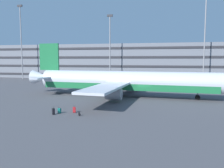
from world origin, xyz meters
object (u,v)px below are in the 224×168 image
at_px(backpack_orange, 80,114).
at_px(suitcase_silver, 53,111).
at_px(suitcase_scuffed, 59,111).
at_px(suitcase_black, 74,110).
at_px(airliner, 124,82).

bearing_deg(backpack_orange, suitcase_silver, -177.40).
bearing_deg(suitcase_scuffed, suitcase_black, 23.44).
distance_m(suitcase_silver, suitcase_black, 2.75).
bearing_deg(suitcase_scuffed, airliner, 68.97).
xyz_separation_m(suitcase_black, backpack_orange, (1.28, -1.48, -0.18)).
xyz_separation_m(airliner, suitcase_silver, (-6.41, -16.40, -2.41)).
xyz_separation_m(suitcase_silver, backpack_orange, (3.49, 0.16, -0.21)).
bearing_deg(suitcase_silver, airliner, 68.66).
bearing_deg(suitcase_black, airliner, 74.13).
height_order(airliner, backpack_orange, airliner).
distance_m(airliner, backpack_orange, 16.71).
relative_size(suitcase_silver, suitcase_scuffed, 1.22).
height_order(airliner, suitcase_silver, airliner).
xyz_separation_m(suitcase_scuffed, suitcase_black, (1.77, 0.77, 0.05)).
height_order(suitcase_scuffed, suitcase_black, suitcase_black).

